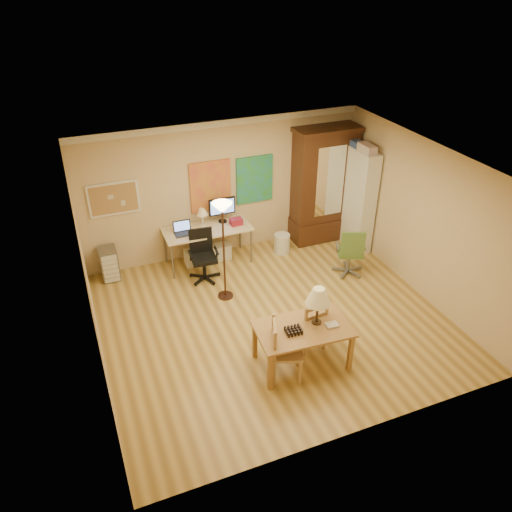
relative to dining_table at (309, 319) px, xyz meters
name	(u,v)px	position (x,y,z in m)	size (l,w,h in m)	color
floor	(273,319)	(-0.06, 1.10, -0.81)	(5.50, 5.50, 0.00)	olive
crown_molding	(221,123)	(-0.06, 3.56, 1.83)	(5.50, 0.08, 0.12)	white
corkboard	(114,199)	(-2.11, 3.57, 0.69)	(0.90, 0.04, 0.62)	#AA7250
art_panel_left	(211,186)	(-0.31, 3.57, 0.64)	(0.80, 0.04, 1.00)	gold
art_panel_right	(255,180)	(0.59, 3.57, 0.64)	(0.75, 0.04, 0.95)	teal
dining_table	(309,319)	(0.00, 0.00, 0.00)	(1.41, 0.90, 1.27)	brown
ladder_chair_back	(310,325)	(0.19, 0.28, -0.39)	(0.43, 0.42, 0.88)	#A47D4B
ladder_chair_left	(284,351)	(-0.43, -0.14, -0.36)	(0.55, 0.57, 0.96)	#A47D4B
torchiere_lamp	(223,223)	(-0.59, 2.01, 0.66)	(0.33, 0.33, 1.83)	#392117
computer_desk	(209,241)	(-0.49, 3.25, -0.35)	(1.66, 0.73, 1.26)	beige
office_chair_black	(204,266)	(-0.76, 2.72, -0.55)	(0.60, 0.60, 0.97)	black
office_chair_green	(349,262)	(1.83, 1.85, -0.54)	(0.61, 0.61, 0.99)	slate
drawer_cart	(109,264)	(-2.39, 3.36, -0.49)	(0.32, 0.38, 0.63)	slate
armoire	(322,192)	(1.99, 3.33, 0.24)	(1.31, 0.62, 2.40)	#331F0E
bookshelf	(358,200)	(2.49, 2.76, 0.23)	(0.31, 0.83, 2.07)	white
wastebin	(282,243)	(0.98, 3.05, -0.61)	(0.32, 0.32, 0.40)	silver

